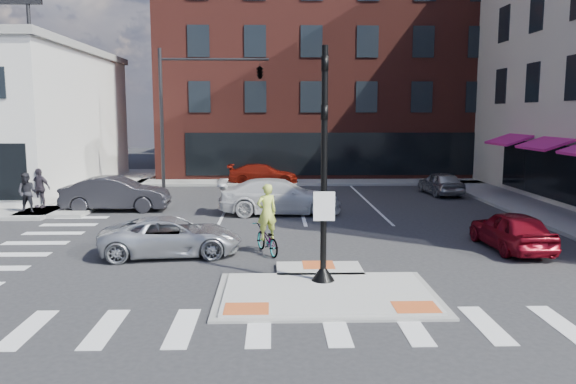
{
  "coord_description": "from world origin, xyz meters",
  "views": [
    {
      "loc": [
        -1.3,
        -13.74,
        4.43
      ],
      "look_at": [
        -0.83,
        3.62,
        2.0
      ],
      "focal_mm": 35.0,
      "sensor_mm": 36.0,
      "label": 1
    }
  ],
  "objects_px": {
    "cyclist": "(267,230)",
    "silver_suv": "(171,236)",
    "white_pickup": "(280,196)",
    "red_sedan": "(511,230)",
    "bg_car_dark": "(116,194)",
    "bg_car_silver": "(441,183)",
    "pedestrian_a": "(27,193)",
    "bg_car_red": "(263,174)",
    "pedestrian_b": "(39,188)"
  },
  "relations": [
    {
      "from": "bg_car_red",
      "to": "red_sedan",
      "type": "bearing_deg",
      "value": -152.28
    },
    {
      "from": "white_pickup",
      "to": "bg_car_dark",
      "type": "relative_size",
      "value": 1.13
    },
    {
      "from": "silver_suv",
      "to": "pedestrian_a",
      "type": "distance_m",
      "value": 10.34
    },
    {
      "from": "bg_car_silver",
      "to": "bg_car_red",
      "type": "height_order",
      "value": "bg_car_silver"
    },
    {
      "from": "bg_car_dark",
      "to": "bg_car_silver",
      "type": "relative_size",
      "value": 1.26
    },
    {
      "from": "cyclist",
      "to": "silver_suv",
      "type": "bearing_deg",
      "value": -18.15
    },
    {
      "from": "white_pickup",
      "to": "bg_car_dark",
      "type": "xyz_separation_m",
      "value": [
        -7.5,
        1.05,
        0.0
      ]
    },
    {
      "from": "red_sedan",
      "to": "pedestrian_a",
      "type": "xyz_separation_m",
      "value": [
        -18.49,
        6.68,
        0.37
      ]
    },
    {
      "from": "cyclist",
      "to": "pedestrian_a",
      "type": "distance_m",
      "value": 12.6
    },
    {
      "from": "cyclist",
      "to": "bg_car_red",
      "type": "bearing_deg",
      "value": -109.48
    },
    {
      "from": "silver_suv",
      "to": "pedestrian_b",
      "type": "distance_m",
      "value": 11.26
    },
    {
      "from": "red_sedan",
      "to": "cyclist",
      "type": "bearing_deg",
      "value": -0.79
    },
    {
      "from": "white_pickup",
      "to": "pedestrian_a",
      "type": "bearing_deg",
      "value": 89.65
    },
    {
      "from": "bg_car_silver",
      "to": "cyclist",
      "type": "bearing_deg",
      "value": 48.53
    },
    {
      "from": "pedestrian_b",
      "to": "cyclist",
      "type": "bearing_deg",
      "value": -24.43
    },
    {
      "from": "bg_car_dark",
      "to": "bg_car_silver",
      "type": "xyz_separation_m",
      "value": [
        16.42,
        4.67,
        -0.14
      ]
    },
    {
      "from": "bg_car_red",
      "to": "white_pickup",
      "type": "bearing_deg",
      "value": -173.06
    },
    {
      "from": "white_pickup",
      "to": "red_sedan",
      "type": "bearing_deg",
      "value": -133.58
    },
    {
      "from": "red_sedan",
      "to": "bg_car_red",
      "type": "bearing_deg",
      "value": -67.13
    },
    {
      "from": "bg_car_dark",
      "to": "pedestrian_a",
      "type": "relative_size",
      "value": 2.75
    },
    {
      "from": "bg_car_dark",
      "to": "cyclist",
      "type": "distance_m",
      "value": 10.76
    },
    {
      "from": "silver_suv",
      "to": "white_pickup",
      "type": "relative_size",
      "value": 0.81
    },
    {
      "from": "pedestrian_a",
      "to": "cyclist",
      "type": "bearing_deg",
      "value": -31.82
    },
    {
      "from": "white_pickup",
      "to": "bg_car_dark",
      "type": "distance_m",
      "value": 7.57
    },
    {
      "from": "silver_suv",
      "to": "bg_car_dark",
      "type": "relative_size",
      "value": 0.92
    },
    {
      "from": "bg_car_dark",
      "to": "pedestrian_a",
      "type": "distance_m",
      "value": 3.71
    },
    {
      "from": "bg_car_silver",
      "to": "cyclist",
      "type": "height_order",
      "value": "cyclist"
    },
    {
      "from": "white_pickup",
      "to": "bg_car_silver",
      "type": "bearing_deg",
      "value": -58.57
    },
    {
      "from": "bg_car_red",
      "to": "pedestrian_a",
      "type": "bearing_deg",
      "value": 138.94
    },
    {
      "from": "bg_car_silver",
      "to": "bg_car_red",
      "type": "distance_m",
      "value": 11.0
    },
    {
      "from": "bg_car_dark",
      "to": "bg_car_red",
      "type": "xyz_separation_m",
      "value": [
        6.58,
        9.58,
        -0.15
      ]
    },
    {
      "from": "silver_suv",
      "to": "white_pickup",
      "type": "bearing_deg",
      "value": -32.45
    },
    {
      "from": "silver_suv",
      "to": "bg_car_silver",
      "type": "height_order",
      "value": "bg_car_silver"
    },
    {
      "from": "cyclist",
      "to": "red_sedan",
      "type": "bearing_deg",
      "value": 161.23
    },
    {
      "from": "silver_suv",
      "to": "bg_car_red",
      "type": "relative_size",
      "value": 0.99
    },
    {
      "from": "bg_car_red",
      "to": "silver_suv",
      "type": "bearing_deg",
      "value": 173.79
    },
    {
      "from": "red_sedan",
      "to": "bg_car_dark",
      "type": "xyz_separation_m",
      "value": [
        -14.99,
        7.88,
        0.13
      ]
    },
    {
      "from": "white_pickup",
      "to": "cyclist",
      "type": "distance_m",
      "value": 7.14
    },
    {
      "from": "silver_suv",
      "to": "bg_car_dark",
      "type": "height_order",
      "value": "bg_car_dark"
    },
    {
      "from": "white_pickup",
      "to": "cyclist",
      "type": "xyz_separation_m",
      "value": [
        -0.5,
        -7.13,
        -0.03
      ]
    },
    {
      "from": "cyclist",
      "to": "pedestrian_b",
      "type": "bearing_deg",
      "value": -58.99
    },
    {
      "from": "red_sedan",
      "to": "bg_car_silver",
      "type": "relative_size",
      "value": 1.01
    },
    {
      "from": "white_pickup",
      "to": "bg_car_red",
      "type": "relative_size",
      "value": 1.23
    },
    {
      "from": "bg_car_dark",
      "to": "pedestrian_b",
      "type": "height_order",
      "value": "pedestrian_b"
    },
    {
      "from": "bg_car_dark",
      "to": "cyclist",
      "type": "xyz_separation_m",
      "value": [
        7.0,
        -8.17,
        -0.03
      ]
    },
    {
      "from": "red_sedan",
      "to": "cyclist",
      "type": "xyz_separation_m",
      "value": [
        -7.99,
        -0.29,
        0.1
      ]
    },
    {
      "from": "bg_car_red",
      "to": "cyclist",
      "type": "xyz_separation_m",
      "value": [
        0.42,
        -17.75,
        0.12
      ]
    },
    {
      "from": "cyclist",
      "to": "pedestrian_b",
      "type": "height_order",
      "value": "cyclist"
    },
    {
      "from": "silver_suv",
      "to": "red_sedan",
      "type": "bearing_deg",
      "value": -94.51
    },
    {
      "from": "red_sedan",
      "to": "bg_car_silver",
      "type": "xyz_separation_m",
      "value": [
        1.43,
        12.55,
        -0.01
      ]
    }
  ]
}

